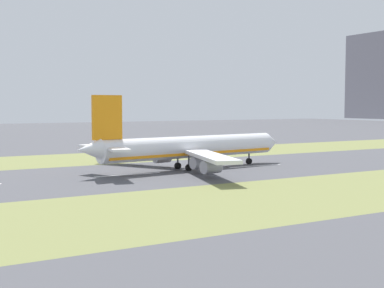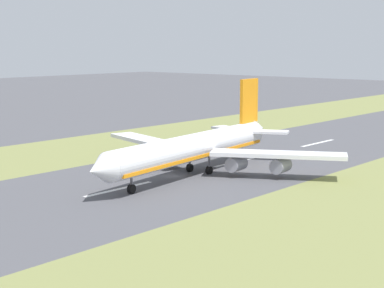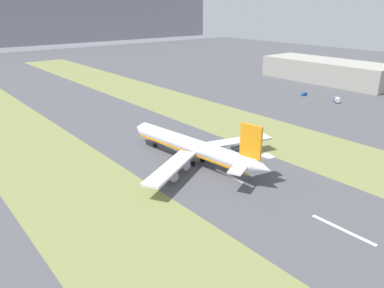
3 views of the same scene
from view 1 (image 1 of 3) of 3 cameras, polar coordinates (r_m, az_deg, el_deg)
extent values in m
plane|color=#4C4C51|center=(148.07, 1.67, -2.70)|extent=(800.00, 800.00, 0.00)
cube|color=olive|center=(187.74, -5.49, -1.26)|extent=(40.00, 600.00, 0.01)
cube|color=olive|center=(112.48, 13.73, -5.02)|extent=(40.00, 600.00, 0.01)
cube|color=silver|center=(137.33, -6.82, -3.27)|extent=(1.20, 18.00, 0.01)
cube|color=silver|center=(157.10, 6.76, -2.33)|extent=(1.20, 18.00, 0.01)
cylinder|color=white|center=(147.48, 0.00, -0.31)|extent=(12.53, 56.32, 6.00)
cone|color=white|center=(167.34, 8.44, 0.18)|extent=(6.43, 5.66, 5.88)
cone|color=white|center=(131.47, -10.94, -0.59)|extent=(5.77, 6.56, 5.10)
cube|color=orange|center=(147.62, 0.00, -0.95)|extent=(11.97, 54.06, 0.70)
cube|color=white|center=(158.15, -5.88, -0.35)|extent=(28.31, 19.20, 0.90)
cube|color=white|center=(129.34, 2.03, -1.35)|extent=(29.56, 13.42, 0.90)
cylinder|color=#93939E|center=(152.87, -3.21, -1.42)|extent=(3.74, 5.14, 3.20)
cylinder|color=#93939E|center=(158.65, -6.05, -1.23)|extent=(3.74, 5.14, 3.20)
cylinder|color=#93939E|center=(138.23, 0.88, -2.01)|extent=(3.74, 5.14, 3.20)
cylinder|color=#93939E|center=(129.04, 2.06, -2.45)|extent=(3.74, 5.14, 3.20)
cube|color=orange|center=(133.28, -9.04, 2.82)|extent=(1.73, 8.04, 11.00)
cube|color=white|center=(138.56, -10.05, -0.25)|extent=(10.92, 8.18, 0.60)
cube|color=white|center=(128.82, -7.88, -0.56)|extent=(10.67, 6.27, 0.60)
cylinder|color=#59595E|center=(161.29, 6.10, -1.27)|extent=(0.50, 0.50, 3.20)
cylinder|color=black|center=(161.45, 6.09, -1.83)|extent=(1.10, 1.89, 1.80)
cylinder|color=#59595E|center=(148.18, -1.53, -1.73)|extent=(0.50, 0.50, 3.20)
cylinder|color=black|center=(148.35, -1.53, -2.34)|extent=(1.10, 1.89, 1.80)
cylinder|color=#59595E|center=(143.97, -0.35, -1.90)|extent=(0.50, 0.50, 3.20)
cylinder|color=black|center=(144.15, -0.35, -2.53)|extent=(1.10, 1.89, 1.80)
camera|label=2|loc=(282.34, 9.80, 6.32)|focal=60.00mm
camera|label=3|loc=(214.03, -37.68, 13.43)|focal=35.00mm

